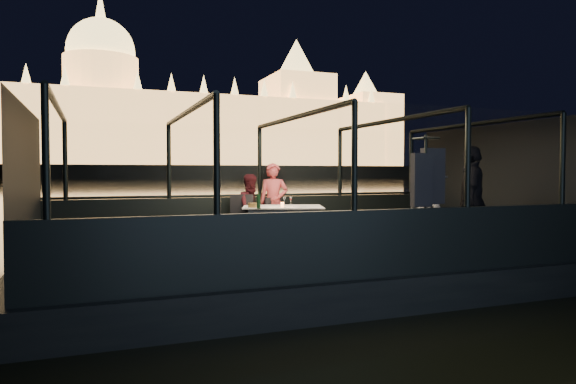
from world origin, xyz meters
name	(u,v)px	position (x,y,z in m)	size (l,w,h in m)	color
river_water	(113,184)	(0.00, 80.00, 0.00)	(500.00, 500.00, 0.00)	black
boat_hull	(297,286)	(0.00, 0.00, 0.00)	(8.60, 4.40, 1.00)	black
boat_deck	(297,257)	(0.00, 0.00, 0.48)	(8.00, 4.00, 0.04)	black
gunwale_port	(260,219)	(0.00, 2.00, 0.95)	(8.00, 0.08, 0.90)	black
gunwale_starboard	(354,245)	(0.00, -2.00, 0.95)	(8.00, 0.08, 0.90)	black
cabin_glass_port	(260,162)	(0.00, 2.00, 2.10)	(8.00, 0.02, 1.40)	#99B2B2
cabin_glass_starboard	(355,156)	(0.00, -2.00, 2.10)	(8.00, 0.02, 1.40)	#99B2B2
cabin_roof_glass	(297,117)	(0.00, 0.00, 2.80)	(8.00, 4.00, 0.02)	#99B2B2
end_wall_fore	(27,190)	(-4.00, 0.00, 1.65)	(0.02, 4.00, 2.30)	black
end_wall_aft	(489,185)	(4.00, 0.00, 1.65)	(0.02, 4.00, 2.30)	black
canopy_ribs	(297,187)	(0.00, 0.00, 1.65)	(8.00, 4.00, 2.30)	black
embankment	(101,175)	(0.00, 210.00, 1.00)	(400.00, 140.00, 6.00)	#423D33
parliament_building	(101,91)	(0.00, 175.00, 29.00)	(220.00, 32.00, 60.00)	#F2D18C
dining_table_central	(283,227)	(0.12, 0.97, 0.89)	(1.45, 1.05, 0.77)	silver
chair_port_left	(245,222)	(-0.48, 1.43, 0.95)	(0.45, 0.45, 0.95)	black
chair_port_right	(277,221)	(0.18, 1.48, 0.95)	(0.41, 0.41, 0.88)	black
coat_stand	(425,207)	(1.27, -1.75, 1.40)	(0.53, 0.43, 1.92)	black
person_woman_coral	(274,205)	(0.18, 1.69, 1.25)	(0.57, 0.38, 1.57)	#D34C4F
person_man_maroon	(252,205)	(-0.26, 1.69, 1.25)	(0.65, 0.51, 1.36)	#3E1117
passenger_stripe	(429,205)	(1.98, -0.88, 1.35)	(0.98, 0.55, 1.52)	silver
passenger_dark	(472,205)	(2.68, -1.07, 1.35)	(1.08, 0.45, 1.83)	black
wine_bottle	(259,200)	(-0.48, 0.55, 1.42)	(0.06, 0.06, 0.30)	#133419
bread_basket	(254,205)	(-0.48, 0.84, 1.31)	(0.20, 0.20, 0.08)	olive
amber_candle	(282,205)	(0.03, 0.78, 1.31)	(0.06, 0.06, 0.08)	orange
plate_near	(300,207)	(0.32, 0.64, 1.27)	(0.24, 0.24, 0.02)	silver
plate_far	(255,207)	(-0.44, 0.92, 1.27)	(0.23, 0.23, 0.01)	white
wine_glass_white	(259,203)	(-0.48, 0.56, 1.36)	(0.06, 0.06, 0.18)	white
wine_glass_red	(291,201)	(0.26, 0.93, 1.36)	(0.06, 0.06, 0.17)	silver
wine_glass_empty	(284,202)	(0.02, 0.64, 1.36)	(0.06, 0.06, 0.19)	silver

